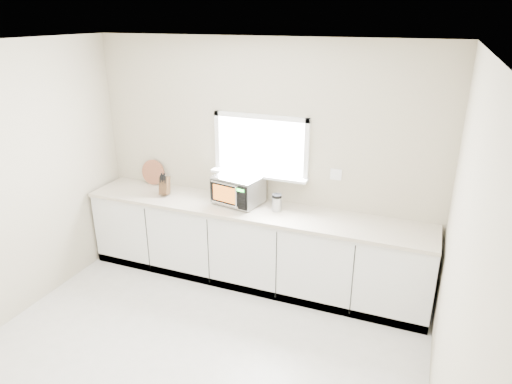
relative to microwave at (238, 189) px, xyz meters
The scene contains 8 objects.
ground 2.08m from the microwave, 83.99° to the right, with size 4.00×4.00×0.00m, color beige.
back_wall 0.41m from the microwave, 51.73° to the left, with size 4.00×0.17×2.70m.
cabinets 0.68m from the microwave, 18.14° to the right, with size 3.92×0.60×0.88m, color silver.
countertop 0.27m from the microwave, 20.88° to the right, with size 3.92×0.64×0.04m, color beige.
microwave is the anchor object (origin of this frame).
knife_block 0.90m from the microwave, behind, with size 0.14×0.22×0.29m.
cutting_board 1.24m from the microwave, behind, with size 0.31×0.31×0.02m, color #9F5A3D.
coffee_grinder 0.47m from the microwave, ahead, with size 0.11×0.11×0.19m.
Camera 1 is at (1.74, -2.56, 2.91)m, focal length 32.00 mm.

